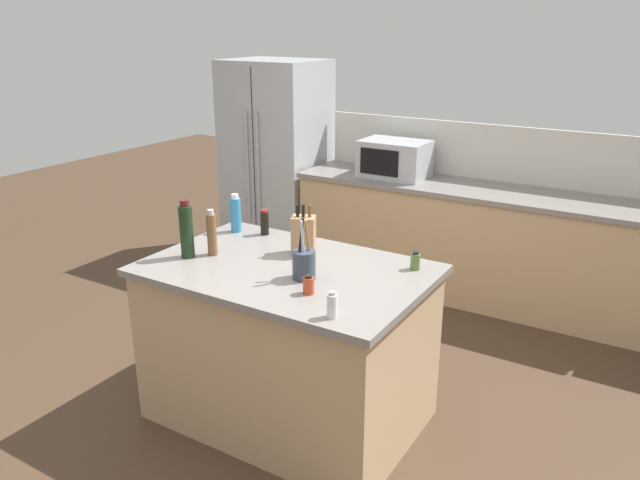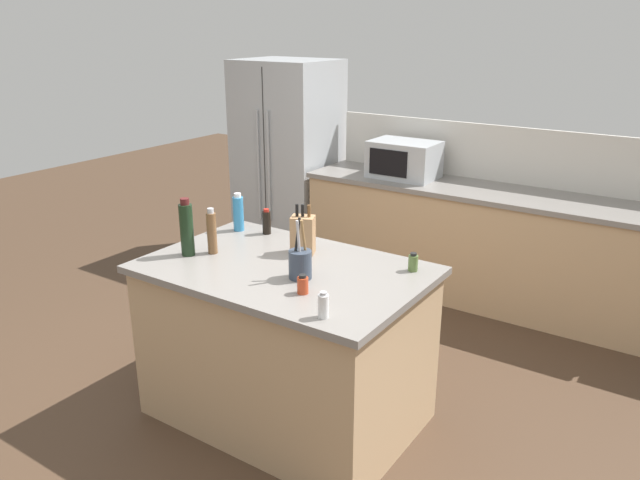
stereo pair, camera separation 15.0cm
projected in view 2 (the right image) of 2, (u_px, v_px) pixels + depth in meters
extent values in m
plane|color=#473323|center=(287.00, 413.00, 3.70)|extent=(14.00, 14.00, 0.00)
cube|color=tan|center=(476.00, 246.00, 5.11)|extent=(2.89, 0.62, 0.90)
cube|color=gray|center=(481.00, 191.00, 4.96)|extent=(2.93, 0.66, 0.04)
cube|color=beige|center=(497.00, 153.00, 5.12)|extent=(2.89, 0.03, 0.46)
cube|color=tan|center=(286.00, 346.00, 3.55)|extent=(1.47, 0.94, 0.90)
cube|color=gray|center=(284.00, 270.00, 3.39)|extent=(1.53, 1.00, 0.04)
cube|color=#ADB2B7|center=(288.00, 160.00, 6.01)|extent=(0.88, 0.72, 1.87)
cube|color=#2D2D2D|center=(265.00, 166.00, 5.73)|extent=(0.01, 0.00, 1.77)
cylinder|color=#ADB2B7|center=(258.00, 166.00, 5.75)|extent=(0.02, 0.02, 1.03)
cylinder|color=#ADB2B7|center=(269.00, 168.00, 5.68)|extent=(0.02, 0.02, 1.03)
cube|color=#ADB2B7|center=(404.00, 159.00, 5.26)|extent=(0.56, 0.38, 0.31)
cube|color=black|center=(388.00, 163.00, 5.13)|extent=(0.35, 0.01, 0.22)
cube|color=#A87C54|center=(303.00, 235.00, 3.54)|extent=(0.16, 0.14, 0.22)
cylinder|color=black|center=(297.00, 210.00, 3.50)|extent=(0.02, 0.02, 0.07)
cylinder|color=black|center=(303.00, 211.00, 3.49)|extent=(0.02, 0.02, 0.07)
cylinder|color=brown|center=(308.00, 211.00, 3.49)|extent=(0.02, 0.02, 0.07)
cylinder|color=#333D4C|center=(300.00, 264.00, 3.21)|extent=(0.12, 0.12, 0.15)
cylinder|color=olive|center=(303.00, 236.00, 3.16)|extent=(0.01, 0.05, 0.18)
cylinder|color=black|center=(297.00, 235.00, 3.17)|extent=(0.01, 0.05, 0.18)
cylinder|color=#B2B2B7|center=(298.00, 237.00, 3.14)|extent=(0.01, 0.03, 0.18)
cylinder|color=silver|center=(323.00, 306.00, 2.79)|extent=(0.05, 0.05, 0.11)
cylinder|color=#B2B2B7|center=(323.00, 293.00, 2.76)|extent=(0.03, 0.03, 0.02)
cylinder|color=#567038|center=(413.00, 263.00, 3.31)|extent=(0.05, 0.05, 0.09)
cylinder|color=black|center=(414.00, 254.00, 3.30)|extent=(0.03, 0.03, 0.02)
cylinder|color=#B73D1E|center=(303.00, 285.00, 3.04)|extent=(0.06, 0.06, 0.08)
cylinder|color=black|center=(303.00, 276.00, 3.02)|extent=(0.04, 0.04, 0.02)
cylinder|color=#3384BC|center=(238.00, 214.00, 3.93)|extent=(0.07, 0.07, 0.22)
cylinder|color=white|center=(238.00, 195.00, 3.89)|extent=(0.04, 0.04, 0.03)
cylinder|color=black|center=(267.00, 223.00, 3.88)|extent=(0.05, 0.05, 0.14)
cylinder|color=#B22319|center=(266.00, 210.00, 3.86)|extent=(0.03, 0.03, 0.02)
cylinder|color=brown|center=(212.00, 233.00, 3.54)|extent=(0.06, 0.06, 0.24)
cylinder|color=#B2B2B7|center=(211.00, 211.00, 3.50)|extent=(0.04, 0.04, 0.03)
cylinder|color=black|center=(187.00, 230.00, 3.50)|extent=(0.08, 0.08, 0.30)
cylinder|color=#4C1919|center=(185.00, 201.00, 3.45)|extent=(0.05, 0.05, 0.04)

